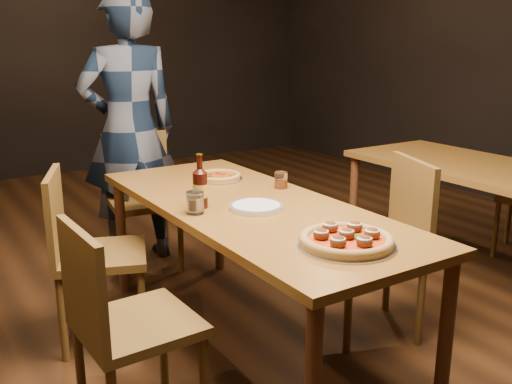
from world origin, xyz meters
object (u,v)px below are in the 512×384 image
plate_stack (256,207)px  beer_bottle (200,189)px  table_right (500,181)px  table_main (251,218)px  chair_main_sw (101,253)px  pizza_margherita (218,176)px  chair_main_nw (138,323)px  chair_end (144,201)px  diner (129,130)px  amber_glass (281,180)px  water_glass (195,203)px  chair_main_e (372,245)px  pizza_meatball (347,239)px

plate_stack → beer_bottle: 0.28m
table_right → table_main: bearing=173.3°
chair_main_sw → pizza_margherita: 0.79m
chair_main_nw → plate_stack: 0.79m
chair_end → diner: 0.50m
chair_end → diner: size_ratio=0.51×
chair_main_nw → chair_main_sw: size_ratio=0.98×
pizza_margherita → amber_glass: size_ratio=3.15×
table_right → chair_end: (-1.77, 1.44, -0.20)m
table_main → plate_stack: (-0.03, -0.10, 0.08)m
chair_end → amber_glass: chair_end is taller
amber_glass → water_glass: bearing=-164.5°
pizza_margherita → amber_glass: amber_glass is taller
beer_bottle → table_right: bearing=-8.0°
chair_main_nw → beer_bottle: beer_bottle is taller
water_glass → table_right: bearing=-5.8°
chair_main_e → pizza_meatball: 0.81m
plate_stack → amber_glass: 0.42m
chair_main_nw → chair_main_e: (1.32, 0.09, 0.03)m
chair_end → table_main: bearing=-78.2°
pizza_meatball → pizza_margherita: (0.11, 1.22, -0.01)m
chair_main_e → beer_bottle: bearing=-90.0°
chair_main_e → plate_stack: bearing=-82.3°
pizza_margherita → table_right: bearing=-24.5°
beer_bottle → water_glass: size_ratio=2.49×
beer_bottle → amber_glass: beer_bottle is taller
chair_main_sw → water_glass: (0.32, -0.44, 0.33)m
water_glass → beer_bottle: bearing=47.8°
chair_main_nw → diner: 1.95m
chair_main_sw → pizza_meatball: 1.34m
pizza_margherita → table_main: bearing=-102.0°
table_right → water_glass: size_ratio=19.55×
chair_main_nw → diner: size_ratio=0.50×
table_right → amber_glass: 1.45m
chair_main_sw → diner: (0.55, 1.00, 0.46)m
pizza_margherita → diner: size_ratio=0.15×
chair_end → amber_glass: 1.18m
chair_main_e → pizza_margherita: size_ratio=3.56×
chair_main_sw → water_glass: chair_main_sw is taller
chair_main_nw → chair_end: (0.66, 1.57, 0.01)m
chair_end → plate_stack: (0.04, -1.34, 0.29)m
table_right → pizza_margherita: size_ratio=7.28×
diner → table_right: bearing=141.1°
chair_main_e → chair_end: size_ratio=1.03×
chair_main_e → water_glass: chair_main_e is taller
table_main → chair_end: chair_end is taller
water_glass → diner: size_ratio=0.05×
chair_main_e → amber_glass: size_ratio=11.21×
table_right → chair_main_e: chair_main_e is taller
pizza_meatball → chair_main_e: bearing=37.7°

